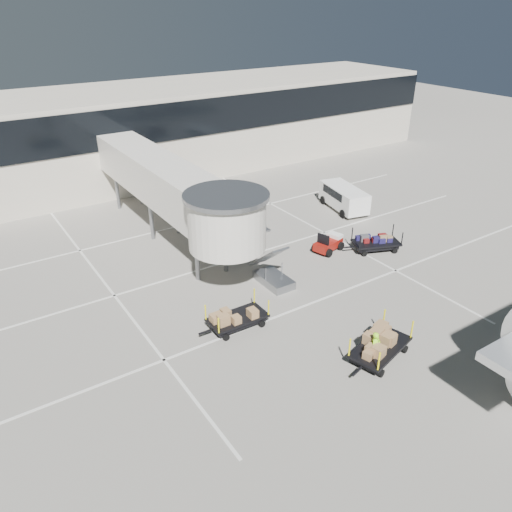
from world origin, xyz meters
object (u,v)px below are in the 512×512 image
object	(u,v)px
baggage_tug	(329,244)
box_cart_near	(379,345)
box_cart_far	(238,318)
ground_worker	(375,348)
minivan	(343,196)
suitcase_cart	(376,243)

from	to	relation	value
baggage_tug	box_cart_near	distance (m)	11.45
baggage_tug	box_cart_far	xyz separation A→B (m)	(-9.89, -4.18, 0.02)
ground_worker	minivan	world-z (taller)	minivan
box_cart_near	box_cart_far	distance (m)	7.34
baggage_tug	minivan	size ratio (longest dim) A/B	0.46
baggage_tug	minivan	bearing A→B (deg)	25.94
suitcase_cart	ground_worker	distance (m)	12.18
baggage_tug	suitcase_cart	world-z (taller)	suitcase_cart
minivan	suitcase_cart	bearing A→B (deg)	-103.17
baggage_tug	suitcase_cart	distance (m)	3.26
box_cart_near	minivan	xyz separation A→B (m)	(11.51, 15.28, 0.46)
box_cart_near	ground_worker	distance (m)	0.56
box_cart_near	minivan	bearing A→B (deg)	38.07
suitcase_cart	minivan	bearing A→B (deg)	86.97
box_cart_far	minivan	distance (m)	18.49
box_cart_far	minivan	xyz separation A→B (m)	(15.91, 9.41, 0.57)
ground_worker	minivan	size ratio (longest dim) A/B	0.32
minivan	baggage_tug	bearing A→B (deg)	-127.06
baggage_tug	minivan	xyz separation A→B (m)	(6.02, 5.23, 0.59)
ground_worker	box_cart_far	bearing A→B (deg)	112.76
suitcase_cart	box_cart_far	distance (m)	12.86
box_cart_near	suitcase_cart	bearing A→B (deg)	30.27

